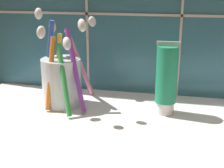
{
  "coord_description": "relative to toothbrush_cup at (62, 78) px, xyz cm",
  "views": [
    {
      "loc": [
        1.92,
        -46.5,
        25.05
      ],
      "look_at": [
        -8.98,
        3.09,
        8.51
      ],
      "focal_mm": 50.0,
      "sensor_mm": 36.0,
      "label": 1
    }
  ],
  "objects": [
    {
      "name": "sink_counter",
      "position": [
        19.9,
        -7.67,
        -6.45
      ],
      "size": [
        78.41,
        36.73,
        2.0
      ],
      "primitive_type": "cube",
      "color": "white",
      "rests_on": "ground"
    },
    {
      "name": "toothbrush_cup",
      "position": [
        0.0,
        0.0,
        0.0
      ],
      "size": [
        12.77,
        16.16,
        18.72
      ],
      "color": "silver",
      "rests_on": "sink_counter"
    },
    {
      "name": "toothpaste_tube",
      "position": [
        19.46,
        0.06,
        1.16
      ],
      "size": [
        4.03,
        3.84,
        13.39
      ],
      "color": "white",
      "rests_on": "sink_counter"
    }
  ]
}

